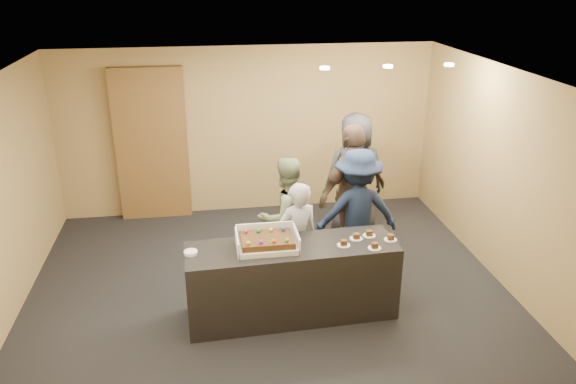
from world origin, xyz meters
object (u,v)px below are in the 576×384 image
object	(u,v)px
cake_box	(267,243)
person_dark_suit	(355,175)
person_sage_man	(286,216)
plate_stack	(191,253)
person_navy_man	(357,212)
serving_counter	(292,281)
storage_cabinet	(152,145)
person_server_grey	(297,240)
person_brown_extra	(353,193)
sheet_cake	(267,240)

from	to	relation	value
cake_box	person_dark_suit	size ratio (longest dim) A/B	0.36
person_sage_man	person_dark_suit	size ratio (longest dim) A/B	0.86
plate_stack	person_navy_man	size ratio (longest dim) A/B	0.09
serving_counter	person_sage_man	size ratio (longest dim) A/B	1.49
storage_cabinet	person_navy_man	bearing A→B (deg)	-38.79
serving_counter	person_navy_man	bearing A→B (deg)	39.78
serving_counter	storage_cabinet	size ratio (longest dim) A/B	0.99
plate_stack	person_server_grey	xyz separation A→B (m)	(1.26, 0.47, -0.18)
person_server_grey	person_brown_extra	size ratio (longest dim) A/B	0.77
person_brown_extra	storage_cabinet	bearing A→B (deg)	-60.41
storage_cabinet	person_server_grey	xyz separation A→B (m)	(1.87, -2.66, -0.47)
cake_box	plate_stack	bearing A→B (deg)	-177.19
sheet_cake	serving_counter	bearing A→B (deg)	-0.00
sheet_cake	person_dark_suit	xyz separation A→B (m)	(1.55, 2.01, -0.06)
person_sage_man	person_navy_man	size ratio (longest dim) A/B	0.94
storage_cabinet	person_server_grey	world-z (taller)	storage_cabinet
cake_box	person_brown_extra	distance (m)	1.82
cake_box	person_server_grey	bearing A→B (deg)	45.34
person_navy_man	serving_counter	bearing A→B (deg)	41.97
plate_stack	person_brown_extra	size ratio (longest dim) A/B	0.08
person_server_grey	person_navy_man	bearing A→B (deg)	-168.72
serving_counter	plate_stack	world-z (taller)	plate_stack
sheet_cake	person_brown_extra	size ratio (longest dim) A/B	0.30
serving_counter	person_sage_man	distance (m)	1.07
person_navy_man	person_dark_suit	xyz separation A→B (m)	(0.26, 1.10, 0.09)
person_server_grey	person_dark_suit	xyz separation A→B (m)	(1.13, 1.56, 0.20)
person_server_grey	person_sage_man	distance (m)	0.57
person_dark_suit	person_brown_extra	bearing A→B (deg)	71.71
person_navy_man	person_brown_extra	distance (m)	0.38
plate_stack	cake_box	bearing A→B (deg)	2.81
person_brown_extra	person_dark_suit	bearing A→B (deg)	-133.99
storage_cabinet	person_brown_extra	size ratio (longest dim) A/B	1.26
cake_box	person_server_grey	size ratio (longest dim) A/B	0.46
person_server_grey	person_navy_man	world-z (taller)	person_navy_man
sheet_cake	person_brown_extra	distance (m)	1.84
serving_counter	person_server_grey	size ratio (longest dim) A/B	1.62
plate_stack	person_brown_extra	distance (m)	2.52
cake_box	person_navy_man	size ratio (longest dim) A/B	0.40
serving_counter	person_dark_suit	size ratio (longest dim) A/B	1.28
plate_stack	person_dark_suit	world-z (taller)	person_dark_suit
serving_counter	person_server_grey	xyz separation A→B (m)	(0.14, 0.45, 0.29)
cake_box	person_brown_extra	bearing A→B (deg)	43.32
serving_counter	person_brown_extra	bearing A→B (deg)	48.35
storage_cabinet	person_sage_man	distance (m)	2.81
serving_counter	person_server_grey	bearing A→B (deg)	70.38
person_sage_man	person_navy_man	xyz separation A→B (m)	(0.93, -0.10, 0.05)
plate_stack	person_server_grey	bearing A→B (deg)	20.23
person_brown_extra	person_dark_suit	xyz separation A→B (m)	(0.23, 0.74, -0.03)
person_sage_man	person_dark_suit	bearing A→B (deg)	-159.86
sheet_cake	person_brown_extra	bearing A→B (deg)	43.88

